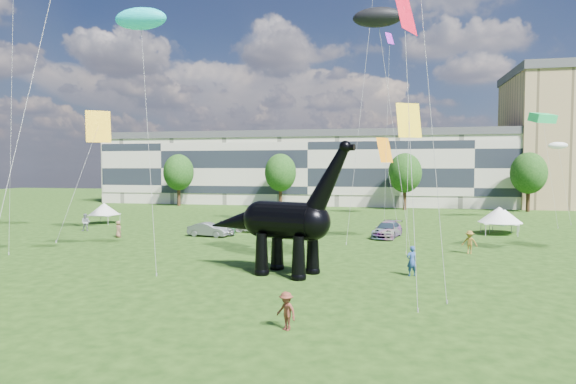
# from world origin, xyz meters

# --- Properties ---
(ground) EXTENTS (220.00, 220.00, 0.00)m
(ground) POSITION_xyz_m (0.00, 0.00, 0.00)
(ground) COLOR #16330C
(ground) RESTS_ON ground
(terrace_row) EXTENTS (78.00, 11.00, 12.00)m
(terrace_row) POSITION_xyz_m (-8.00, 62.00, 6.00)
(terrace_row) COLOR beige
(terrace_row) RESTS_ON ground
(tree_far_left) EXTENTS (5.20, 5.20, 9.44)m
(tree_far_left) POSITION_xyz_m (-30.00, 53.00, 6.29)
(tree_far_left) COLOR #382314
(tree_far_left) RESTS_ON ground
(tree_mid_left) EXTENTS (5.20, 5.20, 9.44)m
(tree_mid_left) POSITION_xyz_m (-12.00, 53.00, 6.29)
(tree_mid_left) COLOR #382314
(tree_mid_left) RESTS_ON ground
(tree_mid_right) EXTENTS (5.20, 5.20, 9.44)m
(tree_mid_right) POSITION_xyz_m (8.00, 53.00, 6.29)
(tree_mid_right) COLOR #382314
(tree_mid_right) RESTS_ON ground
(tree_far_right) EXTENTS (5.20, 5.20, 9.44)m
(tree_far_right) POSITION_xyz_m (26.00, 53.00, 6.29)
(tree_far_right) COLOR #382314
(tree_far_right) RESTS_ON ground
(dinosaur_sculpture) EXTENTS (10.43, 4.67, 8.60)m
(dinosaur_sculpture) POSITION_xyz_m (-1.47, 4.89, 3.25)
(dinosaur_sculpture) COLOR black
(dinosaur_sculpture) RESTS_ON ground
(car_silver) EXTENTS (2.93, 4.46, 1.41)m
(car_silver) POSITION_xyz_m (-10.67, 21.11, 0.71)
(car_silver) COLOR #A2A2A7
(car_silver) RESTS_ON ground
(car_grey) EXTENTS (4.16, 1.89, 1.32)m
(car_grey) POSITION_xyz_m (-11.78, 19.26, 0.66)
(car_grey) COLOR slate
(car_grey) RESTS_ON ground
(car_white) EXTENTS (5.91, 3.43, 1.55)m
(car_white) POSITION_xyz_m (-7.56, 23.23, 0.77)
(car_white) COLOR white
(car_white) RESTS_ON ground
(car_dark) EXTENTS (3.26, 5.49, 1.49)m
(car_dark) POSITION_xyz_m (5.22, 22.02, 0.75)
(car_dark) COLOR #595960
(car_dark) RESTS_ON ground
(gazebo_near) EXTENTS (4.32, 4.32, 2.39)m
(gazebo_near) POSITION_xyz_m (16.99, 27.79, 1.68)
(gazebo_near) COLOR white
(gazebo_near) RESTS_ON ground
(gazebo_far) EXTENTS (4.12, 4.12, 2.77)m
(gazebo_far) POSITION_xyz_m (16.14, 26.42, 1.94)
(gazebo_far) COLOR white
(gazebo_far) RESTS_ON ground
(gazebo_left) EXTENTS (3.51, 3.51, 2.44)m
(gazebo_left) POSITION_xyz_m (-27.91, 27.11, 1.71)
(gazebo_left) COLOR silver
(gazebo_left) RESTS_ON ground
(visitors) EXTENTS (44.79, 40.25, 1.88)m
(visitors) POSITION_xyz_m (-3.82, 15.70, 0.86)
(visitors) COLOR olive
(visitors) RESTS_ON ground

